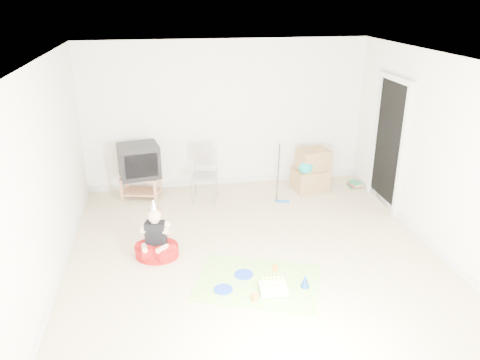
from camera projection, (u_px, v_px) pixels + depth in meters
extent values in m
plane|color=beige|center=(252.00, 251.00, 6.46)|extent=(5.00, 5.00, 0.00)
cube|color=black|center=(389.00, 145.00, 7.55)|extent=(0.02, 0.90, 2.05)
cube|color=#A26B49|center=(140.00, 177.00, 7.97)|extent=(0.71, 0.54, 0.03)
cube|color=#A26B49|center=(142.00, 191.00, 8.07)|extent=(0.71, 0.54, 0.03)
cube|color=#A26B49|center=(122.00, 190.00, 7.90)|extent=(0.06, 0.06, 0.40)
cube|color=#A26B49|center=(155.00, 191.00, 7.86)|extent=(0.06, 0.06, 0.40)
cube|color=#A26B49|center=(128.00, 183.00, 8.21)|extent=(0.06, 0.06, 0.40)
cube|color=#A26B49|center=(160.00, 184.00, 8.18)|extent=(0.06, 0.06, 0.40)
cube|color=black|center=(139.00, 161.00, 7.86)|extent=(0.74, 0.65, 0.56)
cube|color=#99999E|center=(205.00, 176.00, 7.84)|extent=(0.50, 0.48, 0.03)
cylinder|color=#99999E|center=(193.00, 175.00, 7.85)|extent=(0.02, 0.02, 0.93)
cylinder|color=#99999E|center=(216.00, 175.00, 7.83)|extent=(0.02, 0.02, 0.93)
cube|color=#9D794C|center=(310.00, 180.00, 8.38)|extent=(0.64, 0.53, 0.38)
cube|color=#9D794C|center=(313.00, 159.00, 8.29)|extent=(0.58, 0.50, 0.36)
ellipsoid|color=#0D958E|center=(306.00, 168.00, 8.11)|extent=(0.25, 0.18, 0.20)
cube|color=blue|center=(282.00, 202.00, 7.93)|extent=(0.25, 0.16, 0.03)
cylinder|color=black|center=(283.00, 175.00, 7.75)|extent=(0.13, 0.32, 0.94)
cube|color=#287A4B|center=(355.00, 186.00, 8.56)|extent=(0.21, 0.26, 0.03)
cube|color=#BC283C|center=(355.00, 185.00, 8.55)|extent=(0.20, 0.26, 0.03)
cube|color=#C0B687|center=(355.00, 183.00, 8.54)|extent=(0.21, 0.26, 0.03)
cube|color=#287A4B|center=(355.00, 182.00, 8.53)|extent=(0.22, 0.26, 0.03)
cylinder|color=#9E0E0E|center=(157.00, 251.00, 6.30)|extent=(0.71, 0.71, 0.16)
cube|color=black|center=(156.00, 234.00, 6.20)|extent=(0.29, 0.21, 0.35)
sphere|color=#D7A38F|center=(154.00, 216.00, 6.10)|extent=(0.22, 0.22, 0.19)
cone|color=silver|center=(153.00, 204.00, 6.04)|extent=(0.10, 0.10, 0.14)
cube|color=#DF2F8F|center=(258.00, 282.00, 5.75)|extent=(1.77, 1.53, 0.01)
cube|color=white|center=(273.00, 289.00, 5.55)|extent=(0.34, 0.28, 0.09)
cube|color=green|center=(273.00, 291.00, 5.56)|extent=(0.34, 0.28, 0.01)
cylinder|color=beige|center=(264.00, 286.00, 5.46)|extent=(0.01, 0.01, 0.07)
cylinder|color=beige|center=(268.00, 286.00, 5.47)|extent=(0.01, 0.01, 0.07)
cylinder|color=beige|center=(272.00, 286.00, 5.47)|extent=(0.01, 0.01, 0.07)
cylinder|color=beige|center=(276.00, 286.00, 5.47)|extent=(0.01, 0.01, 0.07)
cylinder|color=beige|center=(280.00, 285.00, 5.48)|extent=(0.01, 0.01, 0.07)
cylinder|color=beige|center=(284.00, 285.00, 5.48)|extent=(0.01, 0.01, 0.07)
cylinder|color=beige|center=(263.00, 281.00, 5.56)|extent=(0.01, 0.01, 0.07)
cylinder|color=beige|center=(267.00, 281.00, 5.56)|extent=(0.01, 0.01, 0.07)
cylinder|color=beige|center=(271.00, 281.00, 5.56)|extent=(0.01, 0.01, 0.07)
cylinder|color=beige|center=(275.00, 281.00, 5.57)|extent=(0.01, 0.01, 0.07)
cylinder|color=beige|center=(278.00, 280.00, 5.57)|extent=(0.01, 0.01, 0.07)
cylinder|color=beige|center=(282.00, 280.00, 5.58)|extent=(0.01, 0.01, 0.07)
cylinder|color=#1639B6|center=(244.00, 274.00, 5.89)|extent=(0.33, 0.33, 0.01)
cylinder|color=#1639B6|center=(223.00, 289.00, 5.59)|extent=(0.27, 0.27, 0.01)
cylinder|color=orange|center=(275.00, 268.00, 5.96)|extent=(0.07, 0.07, 0.08)
cylinder|color=orange|center=(255.00, 297.00, 5.39)|extent=(0.11, 0.11, 0.09)
cone|color=#1846AD|center=(305.00, 281.00, 5.62)|extent=(0.14, 0.14, 0.17)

